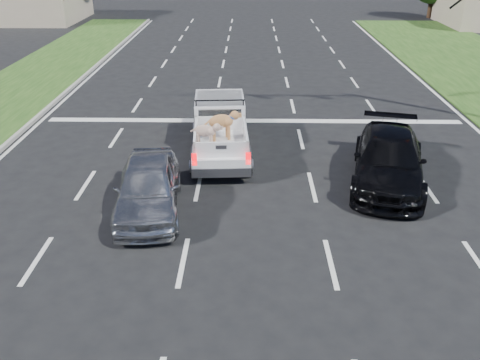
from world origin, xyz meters
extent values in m
plane|color=black|center=(0.00, 0.00, 0.00)|extent=(160.00, 160.00, 0.00)
cube|color=silver|center=(-5.25, 6.00, 0.01)|extent=(0.12, 60.00, 0.01)
cube|color=silver|center=(-1.75, 6.00, 0.01)|extent=(0.12, 60.00, 0.01)
cube|color=silver|center=(1.75, 6.00, 0.01)|extent=(0.12, 60.00, 0.01)
cube|color=silver|center=(5.25, 6.00, 0.01)|extent=(0.12, 60.00, 0.01)
cube|color=silver|center=(-8.80, 6.00, 0.01)|extent=(0.15, 60.00, 0.01)
cube|color=silver|center=(0.00, 10.00, 0.01)|extent=(17.00, 0.45, 0.01)
cylinder|color=#332114|center=(-16.00, 38.00, 1.08)|extent=(0.44, 0.44, 2.16)
cylinder|color=#332114|center=(16.00, 38.00, 1.08)|extent=(0.44, 0.44, 2.16)
cylinder|color=black|center=(-1.90, 4.65, 0.36)|extent=(0.31, 0.74, 0.72)
cylinder|color=black|center=(-0.25, 4.76, 0.36)|extent=(0.31, 0.74, 0.72)
cylinder|color=black|center=(-2.13, 8.16, 0.36)|extent=(0.31, 0.74, 0.72)
cylinder|color=black|center=(-0.48, 8.27, 0.36)|extent=(0.31, 0.74, 0.72)
cube|color=silver|center=(-1.20, 6.51, 0.63)|extent=(2.14, 5.14, 0.49)
cube|color=silver|center=(-1.28, 7.69, 1.28)|extent=(1.89, 2.30, 0.82)
cube|color=black|center=(-1.20, 6.62, 1.31)|extent=(1.47, 0.13, 0.59)
cylinder|color=black|center=(-1.21, 6.74, 1.88)|extent=(1.71, 0.16, 0.05)
cube|color=black|center=(-1.12, 5.39, 0.85)|extent=(1.85, 2.53, 0.06)
cube|color=silver|center=(-1.93, 5.34, 1.12)|extent=(0.24, 2.42, 0.49)
cube|color=silver|center=(-0.32, 5.45, 1.12)|extent=(0.24, 2.42, 0.49)
cube|color=silver|center=(-1.04, 4.22, 1.12)|extent=(1.69, 0.19, 0.49)
cube|color=red|center=(-1.84, 3.97, 0.90)|extent=(0.16, 0.07, 0.38)
cube|color=red|center=(-0.23, 4.08, 0.90)|extent=(0.16, 0.07, 0.38)
cube|color=black|center=(-1.04, 4.09, 0.46)|extent=(1.84, 0.41, 0.29)
imported|color=#A4A5AA|center=(-2.98, 2.50, 0.73)|extent=(2.17, 4.42, 1.45)
imported|color=black|center=(4.09, 4.42, 0.75)|extent=(3.22, 5.48, 1.49)
camera|label=1|loc=(-0.22, -9.92, 7.06)|focal=38.00mm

